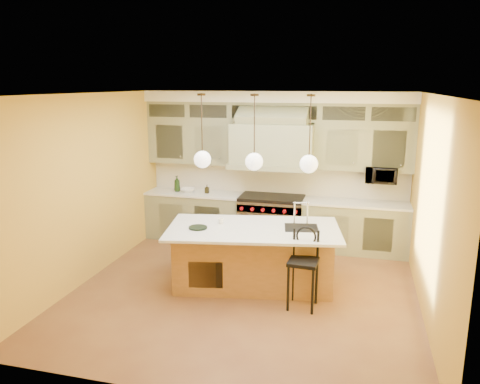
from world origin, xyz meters
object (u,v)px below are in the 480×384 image
(kitchen_island, at_px, (254,255))
(counter_stool, at_px, (304,263))
(range, at_px, (272,220))
(microwave, at_px, (381,175))

(kitchen_island, height_order, counter_stool, kitchen_island)
(range, xyz_separation_m, counter_stool, (0.90, -2.41, 0.15))
(counter_stool, relative_size, microwave, 2.07)
(range, distance_m, microwave, 2.18)
(counter_stool, xyz_separation_m, microwave, (1.05, 2.52, 0.81))
(kitchen_island, distance_m, microwave, 2.88)
(kitchen_island, bearing_deg, range, 82.09)
(microwave, bearing_deg, kitchen_island, -133.94)
(counter_stool, bearing_deg, kitchen_island, 148.80)
(range, bearing_deg, microwave, 3.12)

